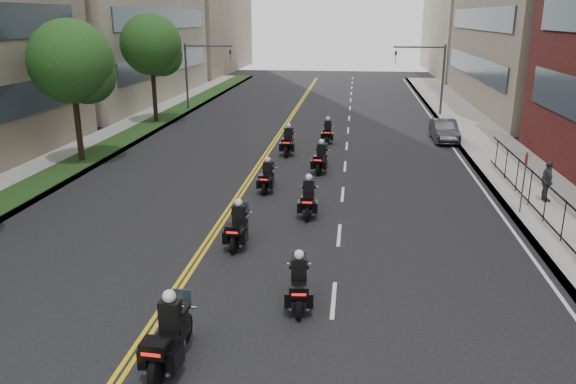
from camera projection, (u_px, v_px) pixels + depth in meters
name	position (u px, v px, depth m)	size (l,w,h in m)	color
sidewalk_right	(515.00, 170.00, 29.20)	(4.00, 90.00, 0.15)	gray
sidewalk_left	(77.00, 157.00, 31.91)	(4.00, 90.00, 0.15)	gray
grass_strip	(90.00, 156.00, 31.79)	(2.00, 90.00, 0.04)	#143915
street_trees	(15.00, 79.00, 24.23)	(4.40, 38.40, 7.98)	#312316
traffic_signal_right	(431.00, 69.00, 44.49)	(4.09, 0.20, 5.60)	#3F3F44
traffic_signal_left	(197.00, 67.00, 46.65)	(4.09, 0.20, 5.60)	#3F3F44
motorcycle_2	(169.00, 337.00, 12.84)	(0.62, 2.49, 1.84)	black
motorcycle_3	(299.00, 285.00, 15.51)	(0.61, 2.21, 1.63)	black
motorcycle_4	(238.00, 228.00, 19.64)	(0.53, 2.29, 1.69)	black
motorcycle_5	(308.00, 199.00, 22.65)	(0.53, 2.30, 1.70)	black
motorcycle_6	(267.00, 178.00, 25.81)	(0.50, 2.15, 1.58)	black
motorcycle_7	(321.00, 159.00, 28.96)	(0.66, 2.32, 1.71)	black
motorcycle_8	(288.00, 142.00, 32.66)	(0.56, 2.45, 1.81)	black
motorcycle_9	(328.00, 132.00, 35.71)	(0.51, 2.24, 1.65)	black
parked_sedan	(444.00, 131.00, 36.15)	(1.44, 4.12, 1.36)	black
pedestrian_c	(547.00, 181.00, 23.85)	(1.03, 0.43, 1.76)	#3B3B43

